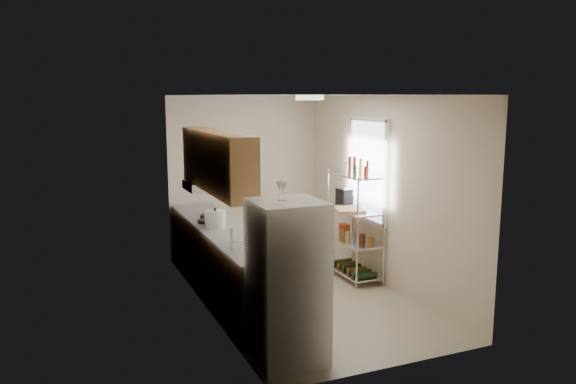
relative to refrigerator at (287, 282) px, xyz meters
name	(u,v)px	position (x,y,z in m)	size (l,w,h in m)	color
room	(299,198)	(0.87, 1.67, 0.49)	(2.52, 4.42, 2.62)	#A9A189
counter_run	(222,260)	(-0.05, 2.11, -0.35)	(0.63, 3.51, 0.90)	#B17A4B
upper_cabinets	(217,161)	(-0.18, 1.77, 1.00)	(0.33, 2.20, 0.72)	#B17A4B
range_hood	(205,185)	(-0.13, 2.57, 0.58)	(0.50, 0.60, 0.12)	#B7BABC
window	(368,170)	(2.10, 2.02, 0.74)	(0.06, 1.00, 1.46)	white
bakers_rack	(356,203)	(1.88, 1.97, 0.30)	(0.45, 0.90, 1.73)	silver
ceiling_dome	(310,98)	(0.87, 1.37, 1.76)	(0.34, 0.34, 0.06)	white
refrigerator	(287,282)	(0.00, 0.00, 0.00)	(0.66, 0.66, 1.61)	silver
wine_glass_a	(284,192)	(-0.03, 0.02, 0.89)	(0.06, 0.06, 0.17)	silver
wine_glass_b	(280,191)	(-0.06, 0.05, 0.90)	(0.07, 0.07, 0.18)	silver
rice_cooker	(215,219)	(-0.12, 2.14, 0.21)	(0.27, 0.27, 0.22)	white
frying_pan_large	(206,221)	(-0.16, 2.44, 0.11)	(0.23, 0.23, 0.04)	black
frying_pan_small	(207,216)	(-0.06, 2.74, 0.12)	(0.20, 0.20, 0.04)	black
cutting_board	(349,209)	(1.76, 1.95, 0.22)	(0.38, 0.49, 0.03)	tan
espresso_machine	(344,197)	(1.85, 2.26, 0.34)	(0.16, 0.23, 0.27)	black
storage_bag	(344,230)	(1.89, 2.30, -0.16)	(0.10, 0.15, 0.17)	#B43416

